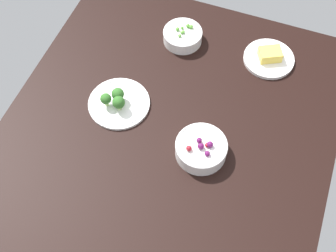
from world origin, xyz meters
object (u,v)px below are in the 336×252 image
plate_cheese (269,58)px  plate_broccoli (118,102)px  bowl_peas (183,36)px  bowl_berries (201,149)px

plate_cheese → plate_broccoli: size_ratio=0.87×
bowl_peas → plate_broccoli: bearing=162.8°
plate_broccoli → bowl_peas: (34.66, -10.71, 0.95)cm
plate_broccoli → bowl_berries: (-7.84, -31.83, 1.32)cm
plate_cheese → bowl_peas: bowl_peas is taller
plate_cheese → bowl_peas: 32.16cm
plate_broccoli → bowl_peas: plate_broccoli is taller
bowl_berries → bowl_peas: bearing=26.4°
bowl_berries → bowl_peas: size_ratio=1.14×
bowl_berries → bowl_peas: 47.46cm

